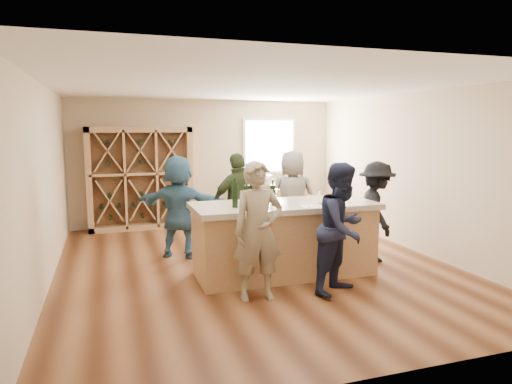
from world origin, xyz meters
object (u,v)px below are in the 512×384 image
object	(u,v)px
wine_rack	(141,178)
wine_bottle_c	(255,196)
wine_bottle_b	(247,197)
wine_bottle_e	(273,195)
sink	(261,178)
wine_bottle_a	(235,196)
person_far_mid	(239,204)
person_far_right	(293,199)
person_near_left	(258,231)
tasting_counter_base	(284,241)
person_server	(376,211)
person_far_left	(179,206)
person_near_right	(342,228)

from	to	relation	value
wine_rack	wine_bottle_c	distance (m)	4.19
wine_bottle_b	wine_bottle_e	world-z (taller)	wine_bottle_b
sink	wine_bottle_e	bearing A→B (deg)	-106.35
wine_bottle_a	wine_rack	bearing A→B (deg)	104.15
wine_bottle_a	person_far_mid	size ratio (longest dim) A/B	0.19
person_far_right	wine_bottle_a	bearing A→B (deg)	60.40
wine_bottle_a	person_near_left	world-z (taller)	person_near_left
person_far_mid	person_far_right	xyz separation A→B (m)	(1.08, 0.19, 0.01)
wine_bottle_e	person_near_left	distance (m)	0.90
wine_bottle_a	wine_bottle_c	size ratio (longest dim) A/B	1.09
tasting_counter_base	wine_bottle_e	xyz separation A→B (m)	(-0.23, -0.12, 0.73)
sink	wine_bottle_b	world-z (taller)	wine_bottle_b
sink	person_server	world-z (taller)	person_server
person_near_left	person_far_right	xyz separation A→B (m)	(1.42, 2.26, 0.01)
person_far_left	sink	bearing A→B (deg)	-103.50
wine_bottle_e	person_near_left	world-z (taller)	person_near_left
person_far_left	wine_bottle_e	bearing A→B (deg)	155.73
wine_bottle_b	person_near_right	xyz separation A→B (m)	(1.09, -0.72, -0.37)
sink	person_near_left	world-z (taller)	person_near_left
tasting_counter_base	person_near_right	distance (m)	1.10
tasting_counter_base	person_far_left	xyz separation A→B (m)	(-1.34, 1.44, 0.37)
wine_bottle_c	person_far_left	world-z (taller)	person_far_left
wine_bottle_c	person_far_right	distance (m)	2.04
sink	person_near_right	bearing A→B (deg)	-95.62
person_near_left	person_near_right	world-z (taller)	person_near_left
wine_rack	wine_bottle_c	xyz separation A→B (m)	(1.28, -3.98, 0.13)
person_near_right	person_server	xyz separation A→B (m)	(1.26, 1.16, -0.05)
person_far_left	wine_bottle_c	bearing A→B (deg)	148.09
wine_bottle_a	person_server	distance (m)	2.56
person_far_right	person_far_left	bearing A→B (deg)	14.48
tasting_counter_base	wine_bottle_b	size ratio (longest dim) A/B	8.20
wine_bottle_b	person_far_right	distance (m)	2.18
tasting_counter_base	wine_bottle_c	bearing A→B (deg)	-164.17
sink	wine_bottle_c	bearing A→B (deg)	-109.91
wine_rack	person_near_left	xyz separation A→B (m)	(1.10, -4.67, -0.21)
wine_rack	tasting_counter_base	xyz separation A→B (m)	(1.79, -3.84, -0.60)
person_server	person_far_left	xyz separation A→B (m)	(-3.05, 1.23, 0.05)
person_server	person_far_mid	distance (m)	2.30
wine_bottle_e	person_server	size ratio (longest dim) A/B	0.18
person_server	person_far_mid	xyz separation A→B (m)	(-2.06, 1.03, 0.06)
wine_bottle_b	person_server	size ratio (longest dim) A/B	0.19
person_near_left	person_far_right	size ratio (longest dim) A/B	0.99
wine_bottle_e	person_far_left	world-z (taller)	person_far_left
wine_bottle_a	person_far_left	bearing A→B (deg)	109.23
wine_bottle_e	person_server	world-z (taller)	person_server
wine_bottle_a	person_far_left	xyz separation A→B (m)	(-0.55, 1.57, -0.38)
wine_rack	person_near_right	distance (m)	5.28
wine_bottle_b	person_near_left	size ratio (longest dim) A/B	0.18
person_near_right	person_far_mid	bearing A→B (deg)	78.89
wine_bottle_a	person_far_left	world-z (taller)	person_far_left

